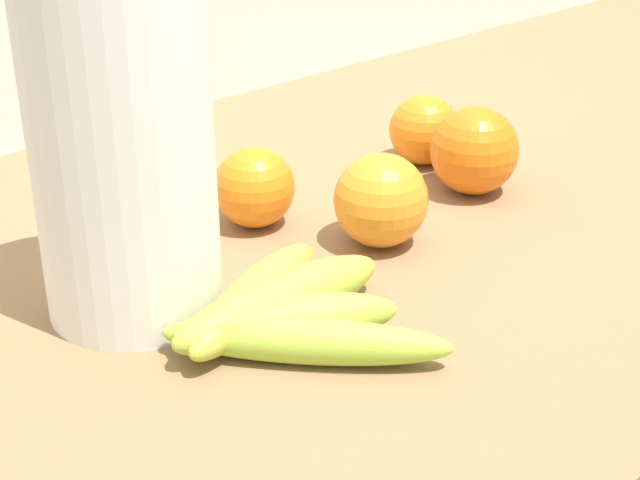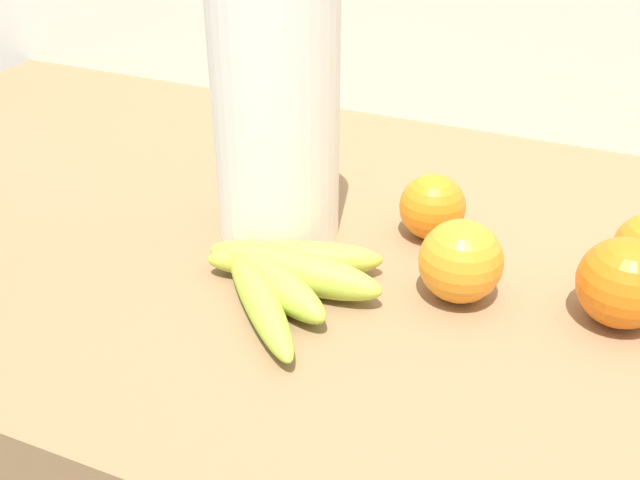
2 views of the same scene
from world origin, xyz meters
The scene contains 6 objects.
wall_back centered at (0.00, 0.39, 0.65)m, with size 2.30×0.06×1.30m, color silver.
banana_bunch centered at (-0.23, -0.11, 0.89)m, with size 0.19×0.20×0.04m.
orange_front centered at (0.07, -0.03, 0.91)m, with size 0.08×0.08×0.08m, color orange.
orange_right centered at (-0.07, -0.05, 0.91)m, with size 0.08×0.08×0.08m, color orange.
orange_far_right centered at (-0.13, 0.05, 0.91)m, with size 0.07×0.07×0.07m, color orange.
paper_towel_roll centered at (-0.29, 0.00, 1.02)m, with size 0.13×0.13×0.32m.
Camera 2 is at (0.04, -0.66, 1.30)m, focal length 42.99 mm.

